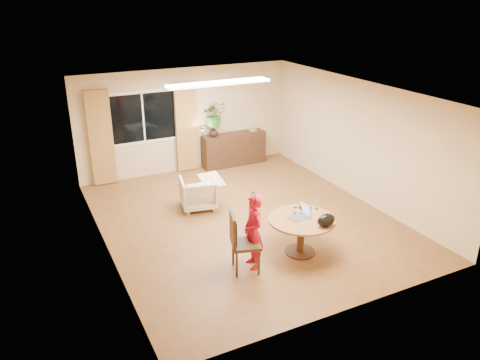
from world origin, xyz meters
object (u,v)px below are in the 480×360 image
Objects in this scene: dining_table at (301,226)px; armchair at (198,193)px; dining_chair at (246,242)px; child at (253,232)px; sideboard at (234,149)px.

armchair reaches higher than dining_table.
dining_chair is 2.61m from armchair.
child reaches higher than dining_table.
dining_chair is at bearing -176.60° from dining_table.
dining_table is 0.69× the size of sideboard.
armchair is 2.76m from sideboard.
dining_table is at bearing 95.46° from child.
child is at bearing -111.96° from sideboard.
dining_table is 0.91× the size of child.
child is at bearing 35.45° from dining_chair.
child is at bearing 100.95° from armchair.
child reaches higher than dining_chair.
dining_chair is 1.40× the size of armchair.
dining_chair is 0.22m from child.
sideboard is at bearing 162.91° from child.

